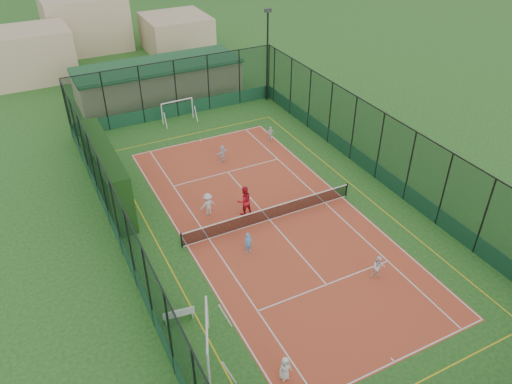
# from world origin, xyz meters

# --- Properties ---
(ground) EXTENTS (300.00, 300.00, 0.00)m
(ground) POSITION_xyz_m (0.00, 0.00, 0.00)
(ground) COLOR #1B501C
(ground) RESTS_ON ground
(court_slab) EXTENTS (11.17, 23.97, 0.01)m
(court_slab) POSITION_xyz_m (0.00, 0.00, 0.01)
(court_slab) COLOR #BB3F29
(court_slab) RESTS_ON ground
(tennis_net) EXTENTS (11.67, 0.12, 1.06)m
(tennis_net) POSITION_xyz_m (0.00, 0.00, 0.53)
(tennis_net) COLOR black
(tennis_net) RESTS_ON ground
(perimeter_fence) EXTENTS (18.12, 34.12, 5.00)m
(perimeter_fence) POSITION_xyz_m (0.00, 0.00, 2.50)
(perimeter_fence) COLOR black
(perimeter_fence) RESTS_ON ground
(floodlight_ne) EXTENTS (0.60, 0.26, 8.25)m
(floodlight_ne) POSITION_xyz_m (8.60, 16.60, 4.12)
(floodlight_ne) COLOR black
(floodlight_ne) RESTS_ON ground
(clubhouse) EXTENTS (15.20, 7.20, 3.15)m
(clubhouse) POSITION_xyz_m (0.00, 22.00, 1.57)
(clubhouse) COLOR tan
(clubhouse) RESTS_ON ground
(hedge_left) EXTENTS (1.34, 8.90, 3.89)m
(hedge_left) POSITION_xyz_m (-8.30, 6.87, 1.95)
(hedge_left) COLOR black
(hedge_left) RESTS_ON ground
(white_bench) EXTENTS (1.55, 0.62, 0.85)m
(white_bench) POSITION_xyz_m (-7.80, -5.13, 0.42)
(white_bench) COLOR white
(white_bench) RESTS_ON ground
(futsal_goal_near) EXTENTS (3.43, 2.08, 2.13)m
(futsal_goal_near) POSITION_xyz_m (-7.30, -7.75, 1.06)
(futsal_goal_near) COLOR white
(futsal_goal_near) RESTS_ON ground
(futsal_goal_far) EXTENTS (2.87, 0.93, 1.83)m
(futsal_goal_far) POSITION_xyz_m (-0.33, 16.04, 0.92)
(futsal_goal_far) COLOR white
(futsal_goal_far) RESTS_ON ground
(child_near_left) EXTENTS (0.65, 0.44, 1.28)m
(child_near_left) POSITION_xyz_m (-4.82, -10.36, 0.65)
(child_near_left) COLOR white
(child_near_left) RESTS_ON court_slab
(child_near_mid) EXTENTS (0.54, 0.41, 1.32)m
(child_near_mid) POSITION_xyz_m (-2.53, -2.13, 0.67)
(child_near_mid) COLOR #509DE4
(child_near_mid) RESTS_ON court_slab
(child_near_right) EXTENTS (0.85, 0.77, 1.42)m
(child_near_right) POSITION_xyz_m (2.75, -7.13, 0.72)
(child_near_right) COLOR white
(child_near_right) RESTS_ON court_slab
(child_far_left) EXTENTS (1.05, 0.66, 1.56)m
(child_far_left) POSITION_xyz_m (-3.20, 2.28, 0.79)
(child_far_left) COLOR silver
(child_far_left) RESTS_ON court_slab
(child_far_right) EXTENTS (0.74, 0.62, 1.19)m
(child_far_right) POSITION_xyz_m (5.06, 9.31, 0.60)
(child_far_right) COLOR silver
(child_far_right) RESTS_ON court_slab
(child_far_back) EXTENTS (1.27, 0.82, 1.31)m
(child_far_back) POSITION_xyz_m (0.30, 8.00, 0.66)
(child_far_back) COLOR silver
(child_far_back) RESTS_ON court_slab
(coach) EXTENTS (0.99, 0.78, 2.00)m
(coach) POSITION_xyz_m (-1.12, 1.31, 1.01)
(coach) COLOR red
(coach) RESTS_ON court_slab
(tennis_balls) EXTENTS (5.73, 1.35, 0.07)m
(tennis_balls) POSITION_xyz_m (-0.06, 1.34, 0.04)
(tennis_balls) COLOR #CCE033
(tennis_balls) RESTS_ON court_slab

